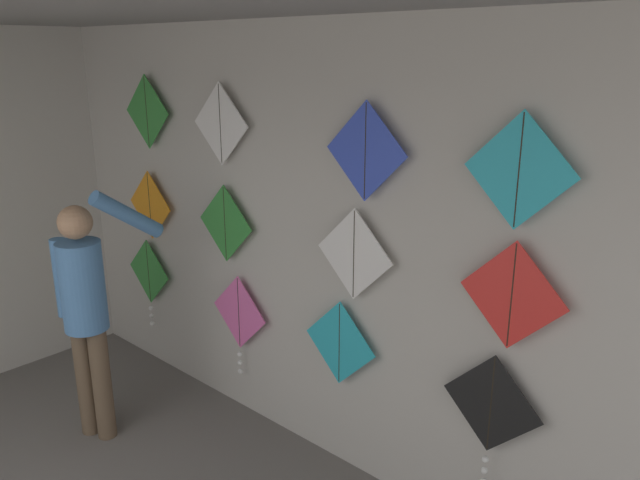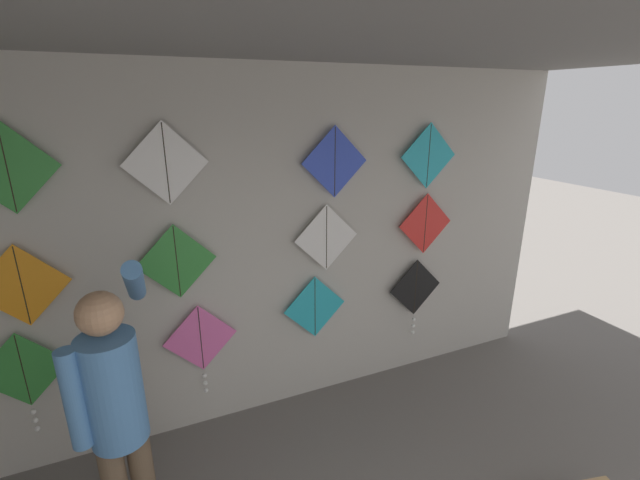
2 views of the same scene
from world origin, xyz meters
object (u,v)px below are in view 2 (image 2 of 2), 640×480
at_px(kite_1, 201,343).
at_px(kite_2, 315,307).
at_px(kite_4, 22,286).
at_px(kite_10, 335,162).
at_px(kite_9, 166,164).
at_px(kite_0, 24,375).
at_px(kite_3, 415,291).
at_px(kite_11, 429,156).
at_px(shopkeeper, 117,407).
at_px(kite_8, 7,168).
at_px(kite_7, 425,224).
at_px(kite_6, 326,238).
at_px(kite_5, 177,262).

bearing_deg(kite_1, kite_2, 0.06).
distance_m(kite_4, kite_10, 2.26).
bearing_deg(kite_4, kite_9, 0.00).
xyz_separation_m(kite_0, kite_3, (3.11, 0.00, 0.03)).
bearing_deg(kite_11, kite_4, 180.00).
distance_m(kite_0, kite_1, 1.14).
height_order(shopkeeper, kite_9, kite_9).
xyz_separation_m(kite_8, kite_11, (2.98, 0.00, -0.08)).
relative_size(shopkeeper, kite_11, 3.21).
bearing_deg(kite_2, kite_7, 0.00).
height_order(kite_2, kite_10, kite_10).
height_order(kite_1, kite_11, kite_11).
height_order(kite_2, kite_6, kite_6).
bearing_deg(kite_10, kite_0, -179.97).
xyz_separation_m(shopkeeper, kite_2, (1.49, 0.86, -0.12)).
relative_size(kite_4, kite_7, 1.00).
xyz_separation_m(shopkeeper, kite_10, (1.66, 0.86, 1.08)).
relative_size(kite_7, kite_10, 1.00).
bearing_deg(kite_2, shopkeeper, -150.14).
relative_size(shopkeeper, kite_4, 3.21).
bearing_deg(kite_1, kite_5, 179.48).
xyz_separation_m(shopkeeper, kite_5, (0.44, 0.86, 0.45)).
bearing_deg(kite_5, kite_4, 180.00).
height_order(kite_6, kite_11, kite_11).
xyz_separation_m(kite_3, kite_7, (0.06, 0.00, 0.65)).
xyz_separation_m(kite_1, kite_5, (-0.11, 0.00, 0.68)).
bearing_deg(shopkeeper, kite_9, 43.97).
relative_size(kite_7, kite_11, 1.00).
relative_size(kite_9, kite_10, 1.00).
height_order(shopkeeper, kite_4, shopkeeper).
bearing_deg(shopkeeper, kite_3, -0.28).
height_order(kite_1, kite_7, kite_7).
xyz_separation_m(shopkeeper, kite_6, (1.60, 0.86, 0.48)).
distance_m(kite_5, kite_6, 1.16).
relative_size(shopkeeper, kite_3, 2.33).
xyz_separation_m(shopkeeper, kite_1, (0.55, 0.86, -0.23)).
bearing_deg(kite_8, kite_6, 0.00).
height_order(shopkeeper, kite_8, kite_8).
bearing_deg(kite_3, kite_0, 180.00).
xyz_separation_m(kite_6, kite_7, (0.97, 0.00, 0.01)).
bearing_deg(kite_5, kite_1, -0.52).
xyz_separation_m(kite_0, kite_5, (1.03, 0.00, 0.65)).
bearing_deg(kite_4, shopkeeper, -60.03).
distance_m(kite_0, kite_10, 2.60).
xyz_separation_m(kite_4, kite_6, (2.09, 0.00, 0.05)).
bearing_deg(kite_5, kite_0, -179.94).
height_order(kite_5, kite_10, kite_10).
distance_m(kite_2, kite_10, 1.22).
distance_m(kite_1, kite_4, 1.23).
xyz_separation_m(shopkeeper, kite_11, (2.55, 0.86, 1.09)).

